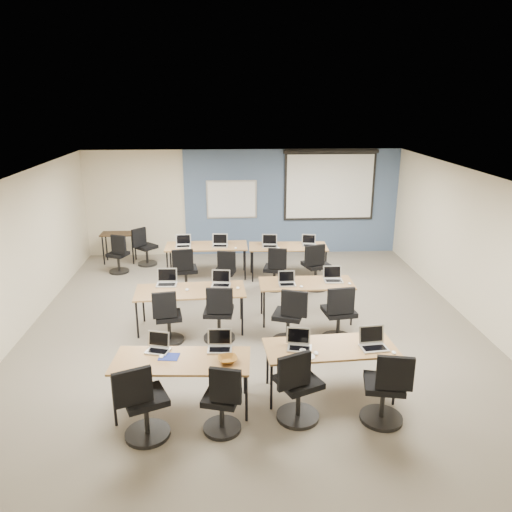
{
  "coord_description": "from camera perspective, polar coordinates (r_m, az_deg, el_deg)",
  "views": [
    {
      "loc": [
        -0.43,
        -8.1,
        3.96
      ],
      "look_at": [
        0.08,
        0.4,
        1.22
      ],
      "focal_mm": 35.0,
      "sensor_mm": 36.0,
      "label": 1
    }
  ],
  "objects": [
    {
      "name": "floor",
      "position": [
        9.02,
        -0.35,
        -8.2
      ],
      "size": [
        8.0,
        9.0,
        0.02
      ],
      "primitive_type": "cube",
      "color": "#6B6354",
      "rests_on": "ground"
    },
    {
      "name": "ceiling",
      "position": [
        8.2,
        -0.39,
        9.0
      ],
      "size": [
        8.0,
        9.0,
        0.02
      ],
      "primitive_type": "cube",
      "color": "white",
      "rests_on": "ground"
    },
    {
      "name": "wall_back",
      "position": [
        12.87,
        -1.45,
        6.12
      ],
      "size": [
        8.0,
        0.04,
        2.7
      ],
      "primitive_type": "cube",
      "color": "beige",
      "rests_on": "ground"
    },
    {
      "name": "wall_front",
      "position": [
        4.46,
        2.89,
        -17.96
      ],
      "size": [
        8.0,
        0.04,
        2.7
      ],
      "primitive_type": "cube",
      "color": "beige",
      "rests_on": "ground"
    },
    {
      "name": "wall_left",
      "position": [
        9.22,
        -26.03,
        -0.47
      ],
      "size": [
        0.04,
        9.0,
        2.7
      ],
      "primitive_type": "cube",
      "color": "beige",
      "rests_on": "ground"
    },
    {
      "name": "wall_right",
      "position": [
        9.59,
        24.24,
        0.43
      ],
      "size": [
        0.04,
        9.0,
        2.7
      ],
      "primitive_type": "cube",
      "color": "beige",
      "rests_on": "ground"
    },
    {
      "name": "blue_accent_panel",
      "position": [
        12.94,
        4.12,
        6.15
      ],
      "size": [
        5.5,
        0.04,
        2.7
      ],
      "primitive_type": "cube",
      "color": "#3D5977",
      "rests_on": "wall_back"
    },
    {
      "name": "whiteboard",
      "position": [
        12.77,
        -2.8,
        6.47
      ],
      "size": [
        1.28,
        0.03,
        0.98
      ],
      "color": "silver",
      "rests_on": "wall_back"
    },
    {
      "name": "projector_screen",
      "position": [
        12.94,
        8.43,
        8.41
      ],
      "size": [
        2.4,
        0.1,
        1.82
      ],
      "color": "black",
      "rests_on": "wall_back"
    },
    {
      "name": "training_table_front_left",
      "position": [
        6.63,
        -8.5,
        -11.99
      ],
      "size": [
        1.76,
        0.73,
        0.73
      ],
      "rotation": [
        0.0,
        0.0,
        -0.07
      ],
      "color": "olive",
      "rests_on": "floor"
    },
    {
      "name": "training_table_front_right",
      "position": [
        6.94,
        8.46,
        -10.55
      ],
      "size": [
        1.77,
        0.74,
        0.73
      ],
      "rotation": [
        0.0,
        0.0,
        0.06
      ],
      "color": "#9E7043",
      "rests_on": "floor"
    },
    {
      "name": "training_table_mid_left",
      "position": [
        8.81,
        -7.5,
        -4.13
      ],
      "size": [
        1.9,
        0.79,
        0.73
      ],
      "rotation": [
        0.0,
        0.0,
        0.05
      ],
      "color": "#95602A",
      "rests_on": "floor"
    },
    {
      "name": "training_table_mid_right",
      "position": [
        9.13,
        5.76,
        -3.31
      ],
      "size": [
        1.7,
        0.71,
        0.73
      ],
      "rotation": [
        0.0,
        0.0,
        -0.01
      ],
      "color": "#98693C",
      "rests_on": "floor"
    },
    {
      "name": "training_table_back_left",
      "position": [
        11.37,
        -5.68,
        1.0
      ],
      "size": [
        1.84,
        0.77,
        0.73
      ],
      "rotation": [
        0.0,
        0.0,
        0.01
      ],
      "color": "brown",
      "rests_on": "floor"
    },
    {
      "name": "training_table_back_right",
      "position": [
        11.3,
        3.67,
        0.93
      ],
      "size": [
        1.75,
        0.73,
        0.73
      ],
      "rotation": [
        0.0,
        0.0,
        -0.04
      ],
      "color": "brown",
      "rests_on": "floor"
    },
    {
      "name": "laptop_0",
      "position": [
        6.86,
        -11.12,
        -10.08
      ],
      "size": [
        0.3,
        0.26,
        0.23
      ],
      "rotation": [
        0.0,
        0.0,
        -0.29
      ],
      "color": "#AAAAAE",
      "rests_on": "training_table_front_left"
    },
    {
      "name": "mouse_0",
      "position": [
        6.7,
        -10.75,
        -11.2
      ],
      "size": [
        0.07,
        0.1,
        0.03
      ],
      "primitive_type": "ellipsoid",
      "rotation": [
        0.0,
        0.0,
        0.12
      ],
      "color": "white",
      "rests_on": "training_table_front_left"
    },
    {
      "name": "task_chair_0",
      "position": [
        6.34,
        -12.78,
        -16.55
      ],
      "size": [
        0.59,
        0.55,
        1.03
      ],
      "rotation": [
        0.0,
        0.0,
        0.41
      ],
      "color": "black",
      "rests_on": "floor"
    },
    {
      "name": "laptop_1",
      "position": [
        6.79,
        -4.18,
        -10.05
      ],
      "size": [
        0.32,
        0.27,
        0.24
      ],
      "rotation": [
        0.0,
        0.0,
        -0.05
      ],
      "color": "#B3B3BC",
      "rests_on": "training_table_front_left"
    },
    {
      "name": "mouse_1",
      "position": [
        6.6,
        -2.78,
        -11.38
      ],
      "size": [
        0.08,
        0.1,
        0.03
      ],
      "primitive_type": "ellipsoid",
      "rotation": [
        0.0,
        0.0,
        -0.26
      ],
      "color": "white",
      "rests_on": "training_table_front_left"
    },
    {
      "name": "task_chair_1",
      "position": [
        6.31,
        -3.82,
        -16.58
      ],
      "size": [
        0.48,
        0.47,
        0.96
      ],
      "rotation": [
        0.0,
        0.0,
        -0.27
      ],
      "color": "black",
      "rests_on": "floor"
    },
    {
      "name": "laptop_2",
      "position": [
        6.82,
        4.94,
        -9.91
      ],
      "size": [
        0.32,
        0.27,
        0.24
      ],
      "rotation": [
        0.0,
        0.0,
        -0.21
      ],
      "color": "#B5B5BF",
      "rests_on": "training_table_front_right"
    },
    {
      "name": "mouse_2",
      "position": [
        6.71,
        6.88,
        -10.96
      ],
      "size": [
        0.09,
        0.11,
        0.03
      ],
      "primitive_type": "ellipsoid",
      "rotation": [
        0.0,
        0.0,
        -0.3
      ],
      "color": "white",
      "rests_on": "training_table_front_right"
    },
    {
      "name": "task_chair_2",
      "position": [
        6.5,
        4.74,
        -15.14
      ],
      "size": [
        0.59,
        0.55,
        1.03
      ],
      "rotation": [
        0.0,
        0.0,
        0.42
      ],
      "color": "black",
      "rests_on": "floor"
    },
    {
      "name": "laptop_3",
      "position": [
        6.99,
        13.23,
        -9.6
      ],
      "size": [
        0.35,
        0.3,
        0.27
      ],
      "rotation": [
        0.0,
        0.0,
        0.1
      ],
      "color": "#B8B8B8",
      "rests_on": "training_table_front_right"
    },
    {
      "name": "mouse_3",
      "position": [
        6.92,
        15.49,
        -10.58
      ],
      "size": [
        0.06,
        0.09,
        0.03
      ],
      "primitive_type": "ellipsoid",
      "rotation": [
        0.0,
        0.0,
        0.05
      ],
      "color": "white",
      "rests_on": "training_table_front_right"
    },
    {
      "name": "task_chair_3",
      "position": [
        6.65,
        14.59,
        -14.93
      ],
      "size": [
        0.55,
        0.55,
        1.02
      ],
      "rotation": [
        0.0,
        0.0,
        -0.2
      ],
      "color": "black",
      "rests_on": "floor"
    },
    {
      "name": "laptop_4",
      "position": [
        9.1,
        -10.16,
        -2.8
      ],
      "size": [
        0.36,
        0.3,
        0.27
      ],
      "rotation": [
        0.0,
        0.0,
        -0.02
      ],
      "color": "silver",
      "rests_on": "training_table_mid_left"
    },
    {
      "name": "mouse_4",
      "position": [
        8.79,
        -7.89,
        -3.82
      ],
      "size": [
        0.09,
        0.11,
        0.04
      ],
      "primitive_type": "ellipsoid",
      "rotation": [
        0.0,
        0.0,
        -0.3
      ],
      "color": "white",
      "rests_on": "training_table_mid_left"
    },
    {
      "name": "task_chair_4",
      "position": [
        8.47,
        -10.04,
        -7.34
      ],
      "size": [
        0.48,
        0.48,
        0.96
      ],
      "rotation": [
        0.0,
        0.0,
        0.16
      ],
      "color": "black",
      "rests_on": "floor"
    },
    {
      "name": "laptop_5",
      "position": [
        8.95,
        -4.02,
        -2.93
      ],
      "size": [
        0.33,
        0.28,
        0.25
      ],
      "rotation": [
        0.0,
        0.0,
        -0.13
      ],
      "color": "#B0B0BC",
      "rests_on": "training_table_mid_left"
    },
    {
      "name": "mouse_5",
      "position": [
        8.79,
        -2.08,
        -3.66
      ],
      "size": [
        0.09,
        0.11,
        0.03
      ],
      "primitive_type": "ellipsoid",
      "rotation": [
        0.0,
        0.0,
        -0.27
      ],
      "color": "white",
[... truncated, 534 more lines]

